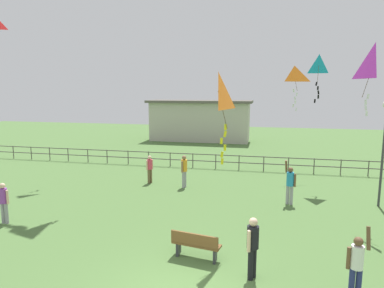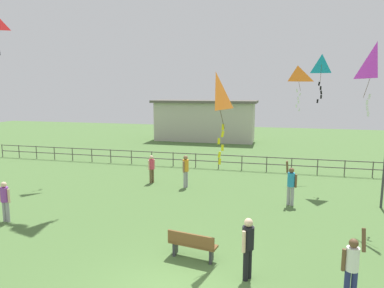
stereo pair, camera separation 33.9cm
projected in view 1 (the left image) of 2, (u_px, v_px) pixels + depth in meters
name	position (u px, v px, depth m)	size (l,w,h in m)	color
park_bench	(196.00, 244.00, 10.33)	(1.55, 0.67, 0.85)	brown
person_0	(184.00, 169.00, 17.85)	(0.32, 0.50, 1.70)	#99999E
person_1	(150.00, 167.00, 18.68)	(0.28, 0.41, 1.53)	brown
person_2	(4.00, 200.00, 13.01)	(0.48, 0.30, 1.59)	#99999E
person_4	(290.00, 183.00, 15.18)	(0.51, 0.40, 1.99)	#99999E
person_5	(253.00, 244.00, 9.17)	(0.32, 0.48, 1.72)	black
person_6	(357.00, 263.00, 8.23)	(0.50, 0.30, 1.90)	navy
kite_0	(319.00, 67.00, 17.21)	(0.77, 0.81, 2.38)	#198CD1
kite_4	(374.00, 63.00, 12.92)	(0.77, 1.09, 2.76)	#B22DB2
kite_6	(294.00, 76.00, 20.11)	(1.26, 0.91, 2.61)	orange
kite_7	(218.00, 94.00, 10.70)	(0.61, 1.17, 2.91)	orange
waterfront_railing	(230.00, 160.00, 21.92)	(36.00, 0.06, 0.95)	#4C4742
pavilion_building	(200.00, 120.00, 34.20)	(10.27, 3.65, 4.02)	#B7B2A3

